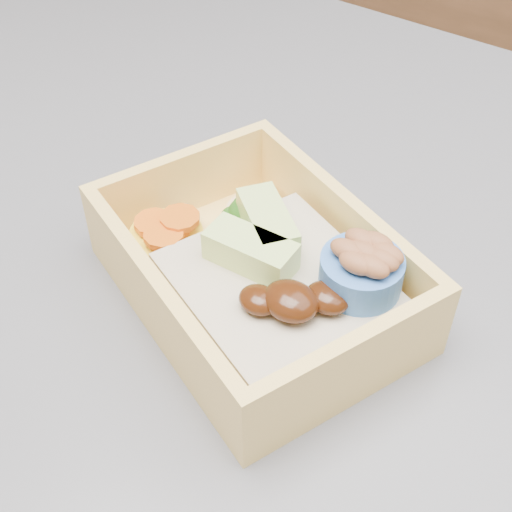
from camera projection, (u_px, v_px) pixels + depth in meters
The scene contains 1 object.
bento_box at pixel (265, 275), 0.38m from camera, with size 0.20×0.18×0.06m.
Camera 1 is at (0.26, -0.25, 1.21)m, focal length 50.00 mm.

